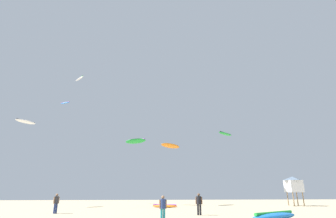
{
  "coord_description": "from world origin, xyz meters",
  "views": [
    {
      "loc": [
        -3.14,
        -13.87,
        1.82
      ],
      "look_at": [
        0.0,
        15.1,
        11.23
      ],
      "focal_mm": 27.79,
      "sensor_mm": 36.0,
      "label": 1
    }
  ],
  "objects": [
    {
      "name": "kite_aloft_0",
      "position": [
        -19.99,
        25.06,
        11.79
      ],
      "size": [
        2.51,
        3.06,
        0.53
      ],
      "color": "white"
    },
    {
      "name": "kite_aloft_4",
      "position": [
        1.85,
        28.29,
        9.17
      ],
      "size": [
        4.14,
        4.09,
        0.81
      ],
      "color": "orange"
    },
    {
      "name": "person_midground",
      "position": [
        2.09,
        9.51,
        1.04
      ],
      "size": [
        0.57,
        0.4,
        1.79
      ],
      "rotation": [
        0.0,
        0.0,
        1.25
      ],
      "color": "black",
      "rests_on": "ground"
    },
    {
      "name": "kite_grounded_mid",
      "position": [
        0.3,
        21.74,
        0.19
      ],
      "size": [
        3.46,
        2.05,
        0.42
      ],
      "color": "orange",
      "rests_on": "ground"
    },
    {
      "name": "kite_aloft_1",
      "position": [
        -14.15,
        29.48,
        21.0
      ],
      "size": [
        2.24,
        2.59,
        0.62
      ],
      "color": "white"
    },
    {
      "name": "person_foreground",
      "position": [
        -1.48,
        4.61,
        0.96
      ],
      "size": [
        0.53,
        0.37,
        1.65
      ],
      "rotation": [
        0.0,
        0.0,
        4.96
      ],
      "color": "teal",
      "rests_on": "ground"
    },
    {
      "name": "lifeguard_tower",
      "position": [
        19.77,
        24.12,
        3.05
      ],
      "size": [
        2.3,
        2.3,
        4.15
      ],
      "color": "#8C704C",
      "rests_on": "ground"
    },
    {
      "name": "kite_aloft_5",
      "position": [
        -3.93,
        29.15,
        10.0
      ],
      "size": [
        4.03,
        3.55,
        0.9
      ],
      "color": "green"
    },
    {
      "name": "kite_aloft_2",
      "position": [
        10.12,
        24.95,
        10.64
      ],
      "size": [
        3.2,
        2.92,
        0.46
      ],
      "color": "green"
    },
    {
      "name": "kite_grounded_near",
      "position": [
        6.24,
        4.5,
        0.28
      ],
      "size": [
        4.86,
        3.77,
        0.62
      ],
      "color": "blue",
      "rests_on": "ground"
    },
    {
      "name": "kite_aloft_3",
      "position": [
        -17.72,
        34.97,
        18.24
      ],
      "size": [
        2.26,
        1.67,
        0.52
      ],
      "color": "blue"
    },
    {
      "name": "person_left",
      "position": [
        -10.72,
        12.71,
        1.02
      ],
      "size": [
        0.43,
        0.46,
        1.75
      ],
      "rotation": [
        0.0,
        0.0,
        2.41
      ],
      "color": "navy",
      "rests_on": "ground"
    }
  ]
}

